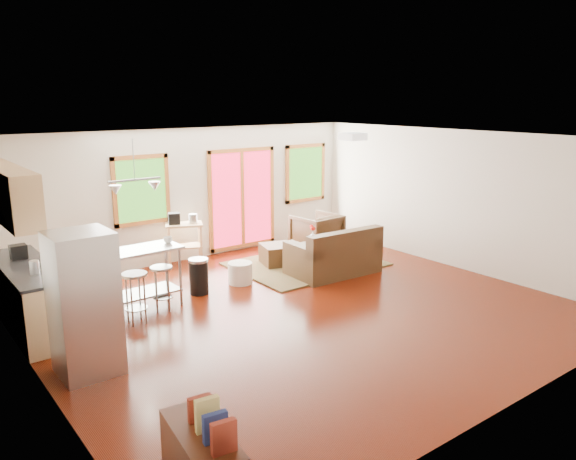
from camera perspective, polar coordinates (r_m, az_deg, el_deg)
floor at (r=8.70m, az=1.21°, el=-8.14°), size 7.50×7.00×0.02m
ceiling at (r=8.11m, az=1.30°, el=9.33°), size 7.50×7.00×0.02m
back_wall at (r=11.22m, az=-10.00°, el=3.54°), size 7.50×0.02×2.60m
left_wall at (r=6.73m, az=-24.75°, el=-4.16°), size 0.02×7.00×2.60m
right_wall at (r=11.01m, az=16.78°, el=2.98°), size 0.02×7.00×2.60m
front_wall at (r=6.08m, az=22.42°, el=-5.75°), size 7.50×0.02×2.60m
window_left at (r=10.73m, az=-14.67°, el=3.94°), size 1.10×0.05×1.30m
french_doors at (r=11.80m, az=-4.67°, el=3.20°), size 1.60×0.05×2.10m
window_right at (r=12.72m, az=1.78°, el=5.80°), size 1.10×0.05×1.30m
rug at (r=10.94m, az=1.82°, el=-3.45°), size 2.72×2.10×0.03m
loveseat at (r=10.32m, az=4.76°, el=-2.62°), size 1.66×0.99×0.87m
coffee_table at (r=10.90m, az=2.11°, el=-1.83°), size 1.01×0.71×0.37m
armchair at (r=11.76m, az=2.90°, el=-0.08°), size 0.91×0.86×0.89m
ottoman at (r=10.86m, az=-1.03°, el=-2.54°), size 0.74×0.74×0.40m
pouf at (r=9.85m, az=-4.88°, el=-4.36°), size 0.51×0.51×0.37m
vase at (r=11.03m, az=2.53°, el=-0.57°), size 0.20×0.21×0.33m
book at (r=10.95m, az=4.74°, el=-0.57°), size 0.22×0.04×0.29m
cabinets at (r=8.49m, az=-25.32°, el=-3.36°), size 0.64×2.24×2.30m
refrigerator at (r=6.95m, az=-19.94°, el=-7.04°), size 0.71×0.67×1.71m
island at (r=8.76m, az=-15.59°, el=-3.89°), size 1.52×0.65×0.95m
cup at (r=8.97m, az=-12.10°, el=-0.90°), size 0.15×0.13×0.13m
bar_stool_a at (r=8.30m, az=-15.28°, el=-5.52°), size 0.37×0.37×0.76m
bar_stool_b at (r=8.71m, az=-12.72°, el=-4.77°), size 0.42×0.42×0.70m
trash_can at (r=9.40m, az=-9.05°, el=-4.64°), size 0.40×0.40×0.60m
kitchen_cart at (r=10.86m, az=-10.62°, el=0.05°), size 0.81×0.68×1.05m
ceiling_flush at (r=9.62m, az=6.60°, el=9.42°), size 0.35×0.35×0.12m
pendant_light at (r=8.54m, az=-15.25°, el=4.25°), size 0.80×0.18×0.79m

